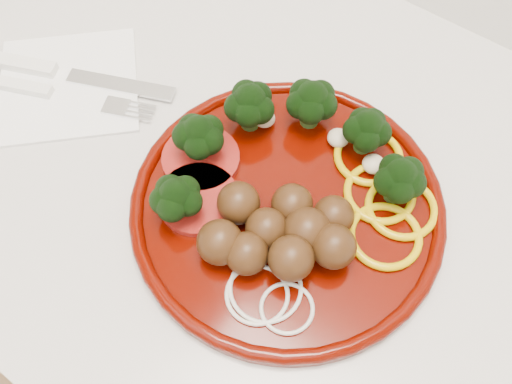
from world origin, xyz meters
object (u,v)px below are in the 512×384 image
Objects in this scene: fork at (35,90)px; napkin at (69,85)px; plate at (287,197)px; knife at (49,70)px.

napkin is at bearing 33.31° from fork.
napkin is 0.04m from fork.
plate is at bearing -14.16° from fork.
napkin is 0.03m from knife.
plate reaches higher than knife.
plate reaches higher than fork.
napkin is at bearing -176.24° from plate.
plate is at bearing -19.65° from knife.
fork is (-0.30, -0.05, -0.01)m from plate.
fork is (-0.02, -0.03, 0.01)m from napkin.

